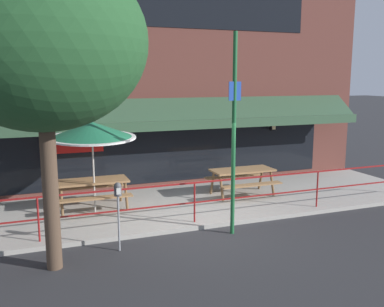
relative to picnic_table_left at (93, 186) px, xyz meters
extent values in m
plane|color=#2D2D30|center=(2.09, -2.20, -0.71)|extent=(120.00, 120.00, 0.00)
cube|color=#ADA89E|center=(2.09, -0.20, -0.66)|extent=(15.00, 4.00, 0.10)
cube|color=brown|center=(2.09, 2.05, 3.22)|extent=(15.00, 0.50, 7.85)
cube|color=black|center=(2.09, 1.79, 4.94)|extent=(10.50, 0.02, 1.40)
cube|color=black|center=(2.09, 1.79, 0.64)|extent=(12.00, 0.02, 2.30)
cube|color=red|center=(-0.16, 1.77, 0.94)|extent=(1.50, 0.02, 0.70)
cube|color=#335138|center=(2.09, 1.25, 1.79)|extent=(13.80, 0.92, 0.70)
cube|color=#335138|center=(2.09, 0.74, 1.39)|extent=(13.80, 0.08, 0.28)
cube|color=black|center=(6.21, 1.66, 1.32)|extent=(0.04, 0.28, 0.04)
cube|color=black|center=(6.21, 1.52, 1.14)|extent=(0.18, 0.18, 0.28)
cube|color=beige|center=(6.21, 1.52, 1.14)|extent=(0.13, 0.19, 0.20)
cylinder|color=maroon|center=(-1.36, -1.90, -0.13)|extent=(0.04, 0.04, 0.95)
cylinder|color=maroon|center=(2.09, -1.90, -0.13)|extent=(0.04, 0.04, 0.95)
cylinder|color=maroon|center=(5.54, -1.90, -0.13)|extent=(0.04, 0.04, 0.95)
cube|color=maroon|center=(2.09, -1.90, 0.34)|extent=(13.80, 0.04, 0.04)
cube|color=maroon|center=(2.09, -1.90, -0.13)|extent=(13.80, 0.03, 0.03)
cube|color=#997047|center=(0.00, 0.00, 0.13)|extent=(1.80, 0.80, 0.05)
cube|color=#997047|center=(0.00, -0.58, -0.17)|extent=(1.80, 0.26, 0.04)
cube|color=#997047|center=(0.00, 0.58, -0.17)|extent=(1.80, 0.26, 0.04)
cylinder|color=brown|center=(0.80, -0.32, -0.24)|extent=(0.07, 0.30, 0.73)
cylinder|color=brown|center=(0.80, 0.32, -0.24)|extent=(0.07, 0.30, 0.73)
cylinder|color=brown|center=(-0.80, -0.32, -0.24)|extent=(0.07, 0.30, 0.73)
cylinder|color=brown|center=(-0.80, 0.32, -0.24)|extent=(0.07, 0.30, 0.73)
cube|color=#997047|center=(4.22, -0.19, 0.13)|extent=(1.80, 0.80, 0.05)
cube|color=#997047|center=(4.22, -0.77, -0.17)|extent=(1.80, 0.26, 0.04)
cube|color=#997047|center=(4.22, 0.39, -0.17)|extent=(1.80, 0.26, 0.04)
cylinder|color=brown|center=(5.02, -0.51, -0.24)|extent=(0.07, 0.30, 0.73)
cylinder|color=brown|center=(5.02, 0.13, -0.24)|extent=(0.07, 0.30, 0.73)
cylinder|color=brown|center=(3.42, -0.51, -0.24)|extent=(0.07, 0.30, 0.73)
cylinder|color=brown|center=(3.42, 0.13, -0.24)|extent=(0.07, 0.30, 0.73)
cylinder|color=#B7B2A8|center=(0.00, -0.31, 0.54)|extent=(0.04, 0.04, 2.30)
cone|color=#1E6B47|center=(0.00, -0.31, 1.49)|extent=(2.10, 2.11, 0.48)
cylinder|color=white|center=(0.00, -0.31, 1.30)|extent=(2.14, 2.14, 0.13)
sphere|color=#B7B2A8|center=(0.00, -0.31, 1.73)|extent=(0.07, 0.07, 0.07)
cylinder|color=gray|center=(0.14, -2.72, -0.13)|extent=(0.04, 0.04, 1.15)
cylinder|color=#4C4C51|center=(0.14, -2.72, 0.54)|extent=(0.15, 0.15, 0.20)
sphere|color=#4C4C51|center=(0.14, -2.72, 0.64)|extent=(0.14, 0.14, 0.14)
cube|color=silver|center=(0.14, -2.80, 0.55)|extent=(0.08, 0.01, 0.13)
cylinder|color=#1E6033|center=(2.71, -2.65, 1.50)|extent=(0.09, 0.09, 4.41)
cube|color=blue|center=(2.71, -2.67, 2.47)|extent=(0.28, 0.02, 0.40)
cylinder|color=brown|center=(-1.13, -3.10, 0.74)|extent=(0.28, 0.28, 2.89)
ellipsoid|color=#235128|center=(-1.13, -3.10, 3.36)|extent=(3.61, 3.25, 3.07)
camera|label=1|loc=(-1.38, -10.90, 2.74)|focal=40.00mm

